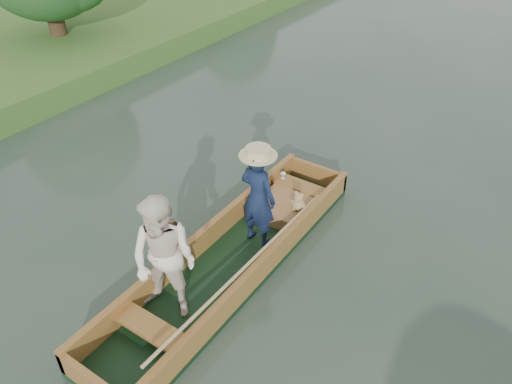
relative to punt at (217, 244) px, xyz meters
The scene contains 2 objects.
ground 0.65m from the punt, 79.71° to the left, with size 120.00×120.00×0.00m, color #283D30.
punt is the anchor object (origin of this frame).
Camera 1 is at (3.15, -4.07, 4.99)m, focal length 35.00 mm.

